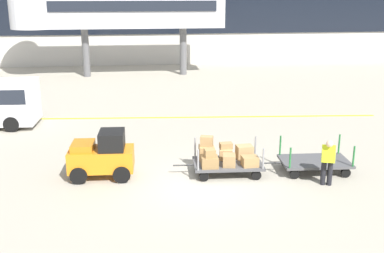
% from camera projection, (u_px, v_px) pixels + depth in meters
% --- Properties ---
extents(ground_plane, '(120.00, 120.00, 0.00)m').
position_uv_depth(ground_plane, '(202.00, 184.00, 15.04)').
color(ground_plane, '#A8A08E').
extents(apron_lead_line, '(18.65, 1.65, 0.01)m').
position_uv_depth(apron_lead_line, '(185.00, 117.00, 22.80)').
color(apron_lead_line, yellow).
rests_on(apron_lead_line, ground_plane).
extents(terminal_building, '(60.53, 2.51, 7.08)m').
position_uv_depth(terminal_building, '(159.00, 20.00, 38.78)').
color(terminal_building, beige).
rests_on(terminal_building, ground_plane).
extents(jet_bridge, '(14.65, 3.00, 5.99)m').
position_uv_depth(jet_bridge, '(110.00, 9.00, 32.35)').
color(jet_bridge, silver).
rests_on(jet_bridge, ground_plane).
extents(baggage_tug, '(2.15, 1.32, 1.58)m').
position_uv_depth(baggage_tug, '(102.00, 156.00, 15.38)').
color(baggage_tug, orange).
rests_on(baggage_tug, ground_plane).
extents(baggage_cart_lead, '(3.03, 1.51, 1.24)m').
position_uv_depth(baggage_cart_lead, '(225.00, 158.00, 15.74)').
color(baggage_cart_lead, '#4C4C4F').
rests_on(baggage_cart_lead, ground_plane).
extents(baggage_cart_middle, '(3.03, 1.51, 1.10)m').
position_uv_depth(baggage_cart_middle, '(315.00, 162.00, 15.98)').
color(baggage_cart_middle, '#4C4C4F').
rests_on(baggage_cart_middle, ground_plane).
extents(baggage_handler, '(0.52, 0.53, 1.56)m').
position_uv_depth(baggage_handler, '(328.00, 160.00, 14.66)').
color(baggage_handler, black).
rests_on(baggage_handler, ground_plane).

